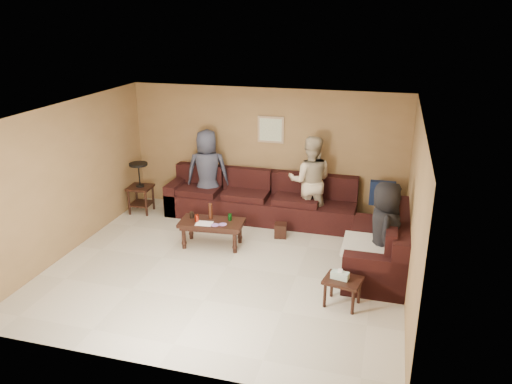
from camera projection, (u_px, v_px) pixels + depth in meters
The scene contains 10 objects.
room at pixel (225, 168), 7.45m from camera, with size 5.60×5.50×2.50m.
sectional_sofa at pixel (295, 217), 9.08m from camera, with size 4.65×2.90×0.97m.
coffee_table at pixel (212, 225), 8.61m from camera, with size 1.14×0.64×0.74m.
end_table_left at pixel (140, 187), 10.01m from camera, with size 0.48×0.48×1.04m.
side_table_right at pixel (342, 282), 6.85m from camera, with size 0.56×0.49×0.56m.
waste_bin at pixel (280, 230), 9.02m from camera, with size 0.21×0.21×0.26m, color black.
wall_art at pixel (271, 130), 9.66m from camera, with size 0.52×0.04×0.52m.
person_left at pixel (208, 172), 9.89m from camera, with size 0.84×0.54×1.71m, color #333747.
person_middle at pixel (310, 181), 9.34m from camera, with size 0.84×0.66×1.73m, color #C7B694.
person_right at pixel (384, 232), 7.42m from camera, with size 0.76×0.50×1.56m, color black.
Camera 1 is at (2.34, -6.74, 3.88)m, focal length 35.00 mm.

